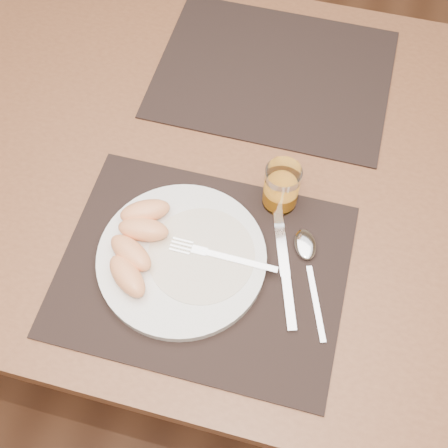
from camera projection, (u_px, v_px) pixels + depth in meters
The scene contains 11 objects.
ground at pixel (229, 308), 1.66m from camera, with size 5.00×5.00×0.00m, color brown.
table at pixel (231, 185), 1.07m from camera, with size 1.40×0.90×0.75m.
placemat_near at pixel (203, 269), 0.89m from camera, with size 0.45×0.35×0.00m, color black.
placemat_far at pixel (274, 73), 1.10m from camera, with size 0.45×0.35×0.00m, color black.
plate at pixel (182, 258), 0.89m from camera, with size 0.27×0.27×0.02m, color white.
plate_dressing at pixel (201, 255), 0.89m from camera, with size 0.17×0.17×0.00m.
fork at pixel (214, 254), 0.89m from camera, with size 0.17×0.02×0.00m.
knife at pixel (285, 276), 0.88m from camera, with size 0.08×0.21×0.01m.
spoon at pixel (307, 253), 0.90m from camera, with size 0.09×0.19×0.01m.
juice_glass at pixel (281, 189), 0.92m from camera, with size 0.06×0.06×0.09m.
grapefruit_wedges at pixel (137, 242), 0.88m from camera, with size 0.10×0.19×0.03m.
Camera 1 is at (0.13, -0.57, 1.57)m, focal length 45.00 mm.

